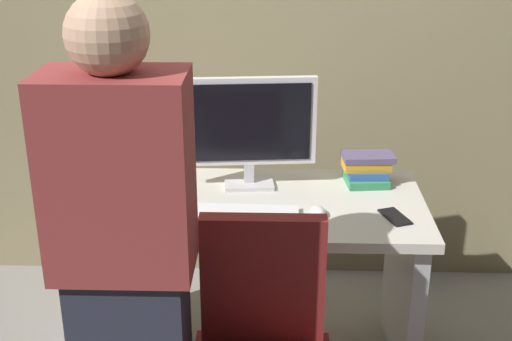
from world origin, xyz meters
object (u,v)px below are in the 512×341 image
desk (256,254)px  book_stack (367,169)px  keyboard (241,214)px  cup_by_monitor (142,179)px  cup_near_keyboard (139,193)px  person_at_desk (126,271)px  mouse (318,212)px  monitor (249,126)px  cell_phone (395,217)px

desk → book_stack: 0.57m
keyboard → cup_by_monitor: cup_by_monitor is taller
keyboard → cup_near_keyboard: bearing=170.6°
person_at_desk → mouse: 0.84m
monitor → cell_phone: bearing=-27.3°
cup_near_keyboard → cup_by_monitor: cup_near_keyboard is taller
monitor → mouse: bearing=-46.7°
desk → monitor: size_ratio=2.44×
person_at_desk → cup_by_monitor: person_at_desk is taller
mouse → cup_by_monitor: cup_by_monitor is taller
cup_by_monitor → book_stack: (0.92, 0.10, 0.02)m
desk → keyboard: 0.28m
desk → keyboard: (-0.05, -0.13, 0.24)m
desk → keyboard: keyboard is taller
desk → cell_phone: size_ratio=9.17×
monitor → cell_phone: monitor is taller
person_at_desk → monitor: (0.32, 0.87, 0.15)m
desk → cup_near_keyboard: bearing=-173.1°
desk → person_at_desk: 0.87m
monitor → book_stack: monitor is taller
book_stack → mouse: bearing=-123.8°
keyboard → person_at_desk: bearing=-115.5°
cup_near_keyboard → keyboard: bearing=-11.4°
keyboard → cup_near_keyboard: 0.41m
monitor → keyboard: bearing=-93.6°
cup_near_keyboard → cell_phone: cup_near_keyboard is taller
monitor → cell_phone: 0.67m
cup_near_keyboard → cell_phone: 0.97m
desk → cell_phone: cell_phone is taller
desk → mouse: (0.23, -0.13, 0.25)m
keyboard → book_stack: 0.60m
person_at_desk → book_stack: bearing=48.6°
monitor → cup_by_monitor: size_ratio=5.75×
cup_by_monitor → book_stack: size_ratio=0.43×
person_at_desk → cell_phone: 1.06m
book_stack → cell_phone: bearing=-78.1°
person_at_desk → mouse: (0.59, 0.59, -0.09)m
person_at_desk → cell_phone: person_at_desk is taller
person_at_desk → keyboard: bearing=62.5°
cup_near_keyboard → monitor: bearing=26.7°
cup_near_keyboard → book_stack: (0.90, 0.25, 0.01)m
monitor → book_stack: (0.49, 0.04, -0.19)m
cup_by_monitor → cup_near_keyboard: bearing=-83.5°
cup_by_monitor → desk: bearing=-12.1°
monitor → cup_by_monitor: monitor is taller
monitor → book_stack: bearing=4.9°
person_at_desk → keyboard: (0.30, 0.59, -0.09)m
keyboard → cell_phone: 0.57m
book_stack → desk: bearing=-156.5°
monitor → mouse: 0.46m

